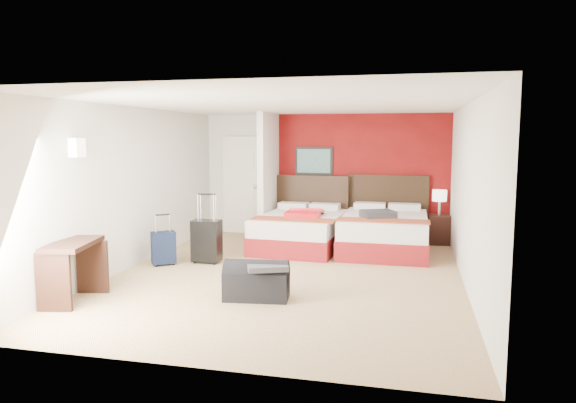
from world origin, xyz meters
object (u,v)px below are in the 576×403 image
(suitcase_black, at_px, (206,242))
(suitcase_charcoal, at_px, (209,241))
(bed_right, at_px, (384,233))
(nightstand, at_px, (438,229))
(suitcase_navy, at_px, (164,249))
(bed_left, at_px, (301,232))
(table_lamp, at_px, (439,202))
(duffel_bag, at_px, (257,283))
(desk, at_px, (74,272))
(red_suitcase_open, at_px, (305,213))

(suitcase_black, distance_m, suitcase_charcoal, 0.23)
(bed_right, relative_size, suitcase_black, 3.20)
(nightstand, distance_m, suitcase_navy, 5.15)
(nightstand, bearing_deg, bed_left, -163.42)
(nightstand, bearing_deg, suitcase_navy, -152.68)
(table_lamp, xyz_separation_m, duffel_bag, (-2.40, -4.11, -0.60))
(bed_right, xyz_separation_m, duffel_bag, (-1.42, -3.21, -0.12))
(table_lamp, distance_m, desk, 6.59)
(nightstand, xyz_separation_m, suitcase_black, (-3.74, -2.45, 0.05))
(duffel_bag, relative_size, desk, 0.89)
(bed_right, xyz_separation_m, table_lamp, (0.98, 0.90, 0.48))
(suitcase_charcoal, xyz_separation_m, desk, (-0.77, -2.51, 0.07))
(bed_left, relative_size, nightstand, 3.67)
(bed_left, xyz_separation_m, red_suitcase_open, (0.10, -0.10, 0.36))
(red_suitcase_open, distance_m, nightstand, 2.65)
(red_suitcase_open, xyz_separation_m, desk, (-2.17, -3.66, -0.29))
(table_lamp, bearing_deg, nightstand, 0.00)
(bed_left, bearing_deg, desk, -115.52)
(suitcase_navy, xyz_separation_m, duffel_bag, (1.96, -1.36, -0.05))
(bed_left, bearing_deg, duffel_bag, -84.98)
(nightstand, relative_size, desk, 0.62)
(suitcase_black, height_order, desk, desk)
(suitcase_navy, bearing_deg, bed_right, -8.53)
(nightstand, bearing_deg, desk, -138.87)
(bed_left, height_order, bed_right, bed_right)
(bed_right, xyz_separation_m, suitcase_charcoal, (-2.81, -1.33, -0.01))
(suitcase_navy, distance_m, desk, 2.00)
(bed_right, height_order, suitcase_charcoal, bed_right)
(duffel_bag, bearing_deg, table_lamp, 52.75)
(suitcase_charcoal, distance_m, duffel_bag, 2.35)
(bed_right, bearing_deg, bed_left, -176.72)
(red_suitcase_open, bearing_deg, suitcase_charcoal, -140.48)
(red_suitcase_open, xyz_separation_m, table_lamp, (2.39, 1.08, 0.13))
(bed_right, height_order, suitcase_navy, bed_right)
(bed_left, xyz_separation_m, suitcase_navy, (-1.86, -1.77, -0.05))
(bed_right, bearing_deg, desk, -132.92)
(duffel_bag, bearing_deg, red_suitcase_open, 82.81)
(nightstand, height_order, desk, desk)
(table_lamp, bearing_deg, suitcase_charcoal, -149.55)
(suitcase_black, relative_size, duffel_bag, 0.83)
(red_suitcase_open, height_order, duffel_bag, red_suitcase_open)
(bed_left, distance_m, desk, 4.29)
(bed_left, height_order, suitcase_charcoal, suitcase_charcoal)
(nightstand, height_order, table_lamp, table_lamp)
(table_lamp, bearing_deg, duffel_bag, -120.22)
(suitcase_navy, xyz_separation_m, desk, (-0.21, -1.99, 0.13))
(red_suitcase_open, bearing_deg, bed_right, 7.76)
(suitcase_black, bearing_deg, suitcase_charcoal, 101.31)
(bed_left, xyz_separation_m, suitcase_black, (-1.25, -1.47, 0.03))
(nightstand, distance_m, suitcase_black, 4.47)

